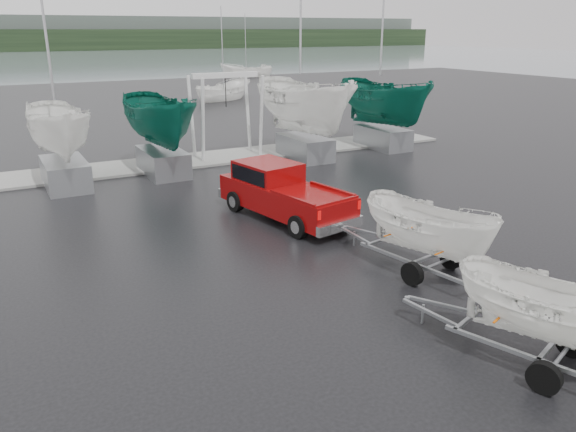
# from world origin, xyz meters

# --- Properties ---
(ground_plane) EXTENTS (120.00, 120.00, 0.00)m
(ground_plane) POSITION_xyz_m (0.00, 0.00, 0.00)
(ground_plane) COLOR black
(ground_plane) RESTS_ON ground
(lake) EXTENTS (300.00, 300.00, 0.00)m
(lake) POSITION_xyz_m (0.00, 100.00, -0.01)
(lake) COLOR gray
(lake) RESTS_ON ground
(dock) EXTENTS (30.00, 3.00, 0.12)m
(dock) POSITION_xyz_m (0.00, 13.00, 0.05)
(dock) COLOR #9A9A94
(dock) RESTS_ON ground
(treeline) EXTENTS (300.00, 8.00, 6.00)m
(treeline) POSITION_xyz_m (0.00, 170.00, 3.00)
(treeline) COLOR black
(treeline) RESTS_ON ground
(far_hill) EXTENTS (300.00, 6.00, 10.00)m
(far_hill) POSITION_xyz_m (0.00, 178.00, 5.00)
(far_hill) COLOR #4C5651
(far_hill) RESTS_ON ground
(pickup_truck) EXTENTS (2.78, 5.60, 1.78)m
(pickup_truck) POSITION_xyz_m (0.76, 3.58, 0.93)
(pickup_truck) COLOR #790607
(pickup_truck) RESTS_ON ground
(trailer_hitched) EXTENTS (1.88, 3.76, 4.48)m
(trailer_hitched) POSITION_xyz_m (1.91, -2.46, 2.44)
(trailer_hitched) COLOR gray
(trailer_hitched) RESTS_ON ground
(trailer_parked) EXTENTS (2.34, 3.79, 4.25)m
(trailer_parked) POSITION_xyz_m (0.99, -6.86, 2.32)
(trailer_parked) COLOR gray
(trailer_parked) RESTS_ON ground
(boat_hoist) EXTENTS (3.30, 2.18, 4.12)m
(boat_hoist) POSITION_xyz_m (2.73, 13.00, 2.67)
(boat_hoist) COLOR silver
(boat_hoist) RESTS_ON ground
(keelboat_0) EXTENTS (2.26, 3.20, 10.42)m
(keelboat_0) POSITION_xyz_m (-5.13, 11.00, 3.57)
(keelboat_0) COLOR gray
(keelboat_0) RESTS_ON ground
(keelboat_1) EXTENTS (2.42, 3.20, 7.53)m
(keelboat_1) POSITION_xyz_m (-1.06, 11.20, 3.84)
(keelboat_1) COLOR gray
(keelboat_1) RESTS_ON ground
(keelboat_2) EXTENTS (2.86, 3.20, 11.04)m
(keelboat_2) POSITION_xyz_m (6.00, 11.00, 4.55)
(keelboat_2) COLOR gray
(keelboat_2) RESTS_ON ground
(keelboat_3) EXTENTS (2.59, 3.20, 10.76)m
(keelboat_3) POSITION_xyz_m (10.99, 11.30, 4.12)
(keelboat_3) COLOR gray
(keelboat_3) RESTS_ON ground
(moored_boat_2) EXTENTS (3.71, 3.68, 11.53)m
(moored_boat_2) POSITION_xyz_m (11.74, 35.73, 0.00)
(moored_boat_2) COLOR white
(moored_boat_2) RESTS_ON ground
(moored_boat_3) EXTENTS (3.77, 3.76, 11.53)m
(moored_boat_3) POSITION_xyz_m (23.90, 57.83, 0.00)
(moored_boat_3) COLOR white
(moored_boat_3) RESTS_ON ground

